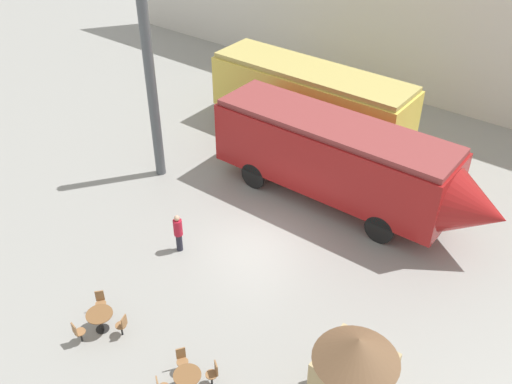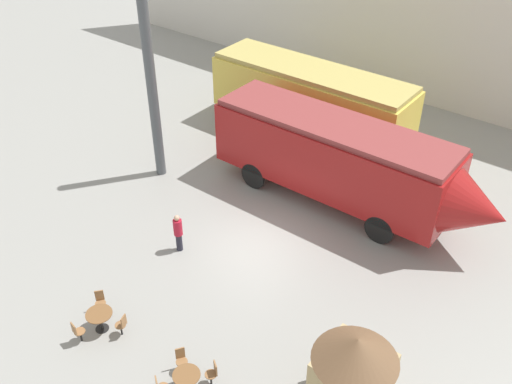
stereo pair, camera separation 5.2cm
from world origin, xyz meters
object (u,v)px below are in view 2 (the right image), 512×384
Objects in this scene: cafe_table_mid at (187,378)px; cafe_chair_0 at (122,324)px; ticket_kiosk at (353,372)px; cafe_table_near at (100,317)px; visitor_person at (178,232)px; streamlined_locomotive at (349,161)px; passenger_coach_vintage at (311,96)px.

cafe_table_mid is 0.94× the size of cafe_chair_0.
cafe_table_near is at bearing -163.70° from ticket_kiosk.
ticket_kiosk is (7.87, 2.30, 1.10)m from cafe_table_near.
streamlined_locomotive is at bearing 60.89° from visitor_person.
streamlined_locomotive reaches higher than passenger_coach_vintage.
ticket_kiosk is (4.04, 2.30, 1.12)m from cafe_table_mid.
passenger_coach_vintage is 11.73× the size of cafe_chair_0.
cafe_table_near is at bearing -83.73° from passenger_coach_vintage.
streamlined_locomotive is 7.40m from visitor_person.
cafe_table_mid is 6.35m from visitor_person.
cafe_table_near is (-2.82, -10.78, -1.63)m from streamlined_locomotive.
streamlined_locomotive is 10.84m from cafe_chair_0.
passenger_coach_vintage is 15.83m from cafe_table_mid.
passenger_coach_vintage is 6.25× the size of visitor_person.
cafe_table_near is at bearing -80.67° from visitor_person.
visitor_person is at bearing 99.33° from cafe_table_near.
cafe_chair_0 is (-2.06, -10.51, -1.69)m from streamlined_locomotive.
streamlined_locomotive reaches higher than ticket_kiosk.
passenger_coach_vintage is 12.48× the size of cafe_table_mid.
visitor_person is at bearing 166.17° from ticket_kiosk.
visitor_person is at bearing 135.92° from cafe_table_mid.
streamlined_locomotive is 14.93× the size of cafe_table_mid.
cafe_table_mid is at bearing 155.50° from cafe_chair_0.
streamlined_locomotive reaches higher than cafe_chair_0.
cafe_table_near is 0.29× the size of ticket_kiosk.
cafe_table_mid is at bearing -84.63° from streamlined_locomotive.
ticket_kiosk is at bearing 29.61° from cafe_table_mid.
ticket_kiosk reaches higher than cafe_chair_0.
ticket_kiosk reaches higher than cafe_table_near.
passenger_coach_vintage reaches higher than ticket_kiosk.
passenger_coach_vintage is at bearing -100.26° from cafe_chair_0.
ticket_kiosk is (8.60, -2.12, 0.79)m from visitor_person.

